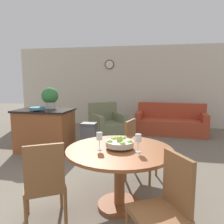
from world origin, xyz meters
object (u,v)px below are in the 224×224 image
Objects in this scene: fruit_bowl at (120,143)px; wine_glass_left at (99,137)px; dining_table at (120,162)px; kitchen_island at (45,130)px; couch at (171,123)px; dining_chair_far_side at (137,147)px; teal_bowl at (37,108)px; potted_plant at (50,97)px; trash_bin at (89,138)px; dining_chair_near_left at (45,181)px; dining_chair_near_right at (166,204)px; wine_glass_right at (138,139)px; armchair at (107,125)px.

fruit_bowl is 1.60× the size of wine_glass_left.
dining_table is 0.23m from fruit_bowl.
kitchen_island is 0.58× the size of couch.
dining_chair_far_side is 1.09m from wine_glass_left.
dining_table is 2.63m from teal_bowl.
kitchen_island reaches higher than dining_table.
potted_plant reaches higher than trash_bin.
couch is at bearing 40.23° from dining_chair_near_left.
dining_chair_far_side is 1.44× the size of trash_bin.
couch is at bearing -35.01° from dining_chair_near_right.
dining_chair_far_side is at bearing 94.82° from wine_glass_right.
dining_chair_near_left is at bearing -64.98° from potted_plant.
fruit_bowl is at bearing 22.14° from wine_glass_left.
trash_bin is 0.31× the size of couch.
dining_chair_near_left reaches higher than couch.
fruit_bowl is (0.00, 0.00, 0.23)m from dining_table.
dining_chair_near_right reaches higher than armchair.
trash_bin is (0.99, 0.07, -0.14)m from kitchen_island.
teal_bowl is (-0.05, -0.20, 0.50)m from kitchen_island.
trash_bin is at bearing 65.65° from dining_chair_near_left.
wine_glass_left is 0.67× the size of teal_bowl.
wine_glass_right is at bearing -0.05° from wine_glass_left.
kitchen_island is 0.55m from teal_bowl.
fruit_bowl is at bearing -63.35° from trash_bin.
wine_glass_right is 3.03m from potted_plant.
teal_bowl is at bearing 140.42° from fruit_bowl.
potted_plant is (-1.90, 2.05, 0.61)m from dining_table.
wine_glass_right is at bearing -38.12° from teal_bowl.
kitchen_island is at bearing 131.61° from wine_glass_left.
wine_glass_right is 0.44× the size of potted_plant.
wine_glass_left is 4.32m from couch.
dining_table is 2.70× the size of potted_plant.
dining_table is 1.38× the size of dining_chair_near_left.
trash_bin is (-1.11, 1.07, -0.18)m from dining_chair_far_side.
wine_glass_right is (0.94, 0.42, 0.39)m from dining_chair_near_left.
dining_chair_far_side reaches higher than trash_bin.
dining_chair_near_left is at bearing -59.13° from teal_bowl.
dining_chair_near_right is 0.77× the size of kitchen_island.
armchair is at bearing 100.83° from wine_glass_left.
wine_glass_left is 1.00× the size of wine_glass_right.
kitchen_island is (-2.18, 1.95, -0.43)m from wine_glass_right.
wine_glass_right is 0.67× the size of teal_bowl.
dining_chair_near_left is 2.90m from potted_plant.
kitchen_island is at bearing -138.06° from couch.
dining_table is 0.88m from dining_chair_near_left.
armchair is (-1.04, 2.55, -0.20)m from dining_chair_far_side.
wine_glass_right is 0.18× the size of kitchen_island.
dining_table is at bearing 5.07° from dining_chair_near_right.
dining_chair_near_left is at bearing -139.41° from wine_glass_left.
kitchen_island is (-1.96, 1.86, -0.11)m from dining_table.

